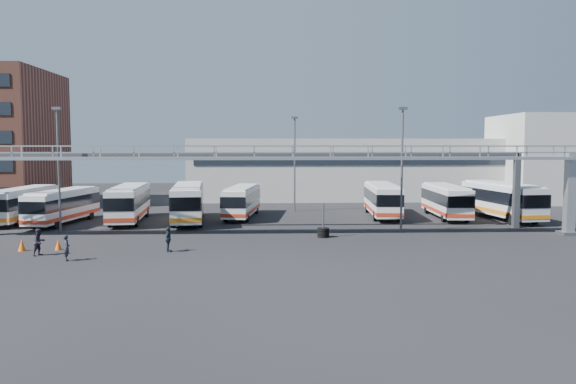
{
  "coord_description": "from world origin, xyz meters",
  "views": [
    {
      "loc": [
        0.88,
        -38.39,
        7.02
      ],
      "look_at": [
        2.64,
        6.0,
        3.41
      ],
      "focal_mm": 35.0,
      "sensor_mm": 36.0,
      "label": 1
    }
  ],
  "objects_px": {
    "light_pole_left": "(58,162)",
    "tire_stack": "(323,232)",
    "bus_7": "(382,198)",
    "light_pole_mid": "(402,162)",
    "light_pole_back": "(295,159)",
    "bus_9": "(501,199)",
    "bus_0": "(24,203)",
    "bus_2": "(129,202)",
    "pedestrian_d": "(168,239)",
    "bus_4": "(242,200)",
    "bus_8": "(446,200)",
    "bus_3": "(188,201)",
    "cone_right": "(22,245)",
    "bus_1": "(63,205)",
    "pedestrian_b": "(39,242)",
    "cone_left": "(58,245)",
    "pedestrian_a": "(67,248)"
  },
  "relations": [
    {
      "from": "bus_2",
      "to": "tire_stack",
      "type": "height_order",
      "value": "bus_2"
    },
    {
      "from": "cone_right",
      "to": "tire_stack",
      "type": "relative_size",
      "value": 0.3
    },
    {
      "from": "light_pole_left",
      "to": "bus_9",
      "type": "xyz_separation_m",
      "value": [
        39.68,
        6.74,
        -3.78
      ]
    },
    {
      "from": "bus_7",
      "to": "cone_right",
      "type": "height_order",
      "value": "bus_7"
    },
    {
      "from": "bus_4",
      "to": "bus_8",
      "type": "relative_size",
      "value": 0.97
    },
    {
      "from": "light_pole_left",
      "to": "light_pole_mid",
      "type": "bearing_deg",
      "value": -2.05
    },
    {
      "from": "bus_7",
      "to": "cone_left",
      "type": "xyz_separation_m",
      "value": [
        -25.77,
        -17.13,
        -1.47
      ]
    },
    {
      "from": "light_pole_back",
      "to": "bus_8",
      "type": "height_order",
      "value": "light_pole_back"
    },
    {
      "from": "bus_1",
      "to": "bus_8",
      "type": "height_order",
      "value": "bus_8"
    },
    {
      "from": "light_pole_left",
      "to": "bus_7",
      "type": "relative_size",
      "value": 0.93
    },
    {
      "from": "pedestrian_d",
      "to": "cone_left",
      "type": "distance_m",
      "value": 7.7
    },
    {
      "from": "light_pole_left",
      "to": "tire_stack",
      "type": "relative_size",
      "value": 3.86
    },
    {
      "from": "bus_3",
      "to": "bus_4",
      "type": "xyz_separation_m",
      "value": [
        4.86,
        3.13,
        -0.23
      ]
    },
    {
      "from": "bus_0",
      "to": "bus_7",
      "type": "xyz_separation_m",
      "value": [
        34.23,
        2.47,
        0.07
      ]
    },
    {
      "from": "bus_1",
      "to": "bus_7",
      "type": "distance_m",
      "value": 30.35
    },
    {
      "from": "light_pole_back",
      "to": "bus_3",
      "type": "xyz_separation_m",
      "value": [
        -10.36,
        -8.13,
        -3.79
      ]
    },
    {
      "from": "light_pole_mid",
      "to": "bus_8",
      "type": "bearing_deg",
      "value": 53.7
    },
    {
      "from": "light_pole_left",
      "to": "pedestrian_d",
      "type": "distance_m",
      "value": 14.64
    },
    {
      "from": "tire_stack",
      "to": "bus_1",
      "type": "bearing_deg",
      "value": 159.36
    },
    {
      "from": "bus_3",
      "to": "pedestrian_d",
      "type": "height_order",
      "value": "bus_3"
    },
    {
      "from": "bus_7",
      "to": "tire_stack",
      "type": "height_order",
      "value": "bus_7"
    },
    {
      "from": "bus_3",
      "to": "bus_8",
      "type": "height_order",
      "value": "bus_3"
    },
    {
      "from": "bus_4",
      "to": "cone_right",
      "type": "height_order",
      "value": "bus_4"
    },
    {
      "from": "light_pole_back",
      "to": "bus_9",
      "type": "bearing_deg",
      "value": -20.24
    },
    {
      "from": "light_pole_left",
      "to": "pedestrian_a",
      "type": "relative_size",
      "value": 6.28
    },
    {
      "from": "bus_3",
      "to": "tire_stack",
      "type": "distance_m",
      "value": 15.05
    },
    {
      "from": "bus_3",
      "to": "bus_1",
      "type": "bearing_deg",
      "value": 178.24
    },
    {
      "from": "bus_3",
      "to": "tire_stack",
      "type": "relative_size",
      "value": 4.45
    },
    {
      "from": "bus_9",
      "to": "pedestrian_b",
      "type": "height_order",
      "value": "bus_9"
    },
    {
      "from": "bus_4",
      "to": "tire_stack",
      "type": "xyz_separation_m",
      "value": [
        6.82,
        -12.51,
        -1.26
      ]
    },
    {
      "from": "bus_7",
      "to": "bus_8",
      "type": "relative_size",
      "value": 1.03
    },
    {
      "from": "bus_4",
      "to": "pedestrian_d",
      "type": "bearing_deg",
      "value": -96.13
    },
    {
      "from": "light_pole_mid",
      "to": "bus_3",
      "type": "bearing_deg",
      "value": 159.47
    },
    {
      "from": "pedestrian_b",
      "to": "light_pole_mid",
      "type": "bearing_deg",
      "value": -39.78
    },
    {
      "from": "light_pole_left",
      "to": "tire_stack",
      "type": "distance_m",
      "value": 22.24
    },
    {
      "from": "bus_0",
      "to": "tire_stack",
      "type": "relative_size",
      "value": 4.01
    },
    {
      "from": "light_pole_back",
      "to": "bus_9",
      "type": "distance_m",
      "value": 21.31
    },
    {
      "from": "bus_1",
      "to": "bus_9",
      "type": "xyz_separation_m",
      "value": [
        41.26,
        1.62,
        0.23
      ]
    },
    {
      "from": "light_pole_mid",
      "to": "pedestrian_b",
      "type": "bearing_deg",
      "value": -160.67
    },
    {
      "from": "bus_9",
      "to": "cone_right",
      "type": "xyz_separation_m",
      "value": [
        -39.24,
        -15.13,
        -1.55
      ]
    },
    {
      "from": "pedestrian_d",
      "to": "cone_right",
      "type": "relative_size",
      "value": 2.14
    },
    {
      "from": "bus_1",
      "to": "bus_8",
      "type": "distance_m",
      "value": 36.33
    },
    {
      "from": "light_pole_back",
      "to": "cone_right",
      "type": "xyz_separation_m",
      "value": [
        -19.56,
        -22.39,
        -5.33
      ]
    },
    {
      "from": "bus_2",
      "to": "pedestrian_d",
      "type": "height_order",
      "value": "bus_2"
    },
    {
      "from": "cone_left",
      "to": "cone_right",
      "type": "height_order",
      "value": "cone_right"
    },
    {
      "from": "bus_2",
      "to": "bus_9",
      "type": "distance_m",
      "value": 35.57
    },
    {
      "from": "bus_8",
      "to": "bus_7",
      "type": "bearing_deg",
      "value": 173.79
    },
    {
      "from": "light_pole_mid",
      "to": "light_pole_back",
      "type": "distance_m",
      "value": 17.0
    },
    {
      "from": "bus_4",
      "to": "pedestrian_b",
      "type": "distance_m",
      "value": 22.65
    },
    {
      "from": "pedestrian_a",
      "to": "tire_stack",
      "type": "distance_m",
      "value": 18.66
    }
  ]
}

